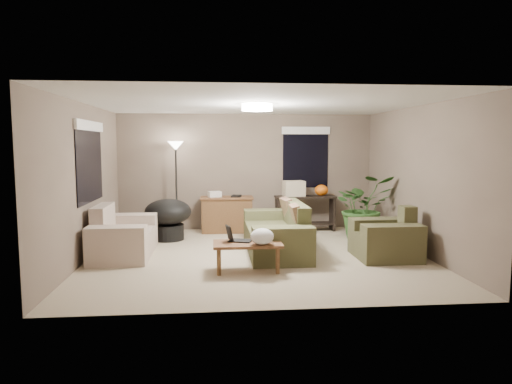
{
  "coord_description": "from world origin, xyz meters",
  "views": [
    {
      "loc": [
        -0.69,
        -7.41,
        1.85
      ],
      "look_at": [
        0.0,
        0.2,
        1.05
      ],
      "focal_mm": 32.0,
      "sensor_mm": 36.0,
      "label": 1
    }
  ],
  "objects": [
    {
      "name": "floor_lamp",
      "position": [
        -1.48,
        2.09,
        1.6
      ],
      "size": [
        0.32,
        0.32,
        1.91
      ],
      "color": "black",
      "rests_on": "ground"
    },
    {
      "name": "cardboard_box",
      "position": [
        0.99,
        2.16,
        0.91
      ],
      "size": [
        0.47,
        0.37,
        0.32
      ],
      "primitive_type": "cube",
      "rotation": [
        0.0,
        0.0,
        0.11
      ],
      "color": "beige",
      "rests_on": "console_table"
    },
    {
      "name": "plastic_bag",
      "position": [
        -0.02,
        -1.02,
        0.54
      ],
      "size": [
        0.43,
        0.41,
        0.24
      ],
      "primitive_type": "ellipsoid",
      "rotation": [
        0.0,
        0.0,
        -0.4
      ],
      "color": "white",
      "rests_on": "coffee_table"
    },
    {
      "name": "room_shell",
      "position": [
        0.0,
        0.0,
        1.25
      ],
      "size": [
        5.5,
        5.5,
        5.5
      ],
      "color": "tan",
      "rests_on": "ground"
    },
    {
      "name": "main_sofa",
      "position": [
        0.39,
        0.29,
        0.29
      ],
      "size": [
        0.95,
        2.2,
        0.85
      ],
      "color": "#46472A",
      "rests_on": "ground"
    },
    {
      "name": "pumpkin",
      "position": [
        1.59,
        2.16,
        0.87
      ],
      "size": [
        0.33,
        0.33,
        0.24
      ],
      "primitive_type": "ellipsoid",
      "rotation": [
        0.0,
        0.0,
        -0.14
      ],
      "color": "orange",
      "rests_on": "console_table"
    },
    {
      "name": "desk",
      "position": [
        -0.45,
        2.13,
        0.38
      ],
      "size": [
        1.1,
        0.5,
        0.75
      ],
      "color": "brown",
      "rests_on": "ground"
    },
    {
      "name": "desk_papers",
      "position": [
        -0.6,
        2.12,
        0.8
      ],
      "size": [
        0.71,
        0.31,
        0.12
      ],
      "color": "silver",
      "rests_on": "desk"
    },
    {
      "name": "cat_scratching_post",
      "position": [
        2.48,
        0.37,
        0.21
      ],
      "size": [
        0.32,
        0.32,
        0.5
      ],
      "color": "tan",
      "rests_on": "ground"
    },
    {
      "name": "houseplant",
      "position": [
        2.21,
        1.23,
        0.49
      ],
      "size": [
        1.14,
        1.26,
        0.99
      ],
      "primitive_type": "imported",
      "color": "#2D5923",
      "rests_on": "ground"
    },
    {
      "name": "armchair",
      "position": [
        2.09,
        -0.31,
        0.3
      ],
      "size": [
        0.95,
        1.0,
        0.85
      ],
      "color": "#4E4C2F",
      "rests_on": "ground"
    },
    {
      "name": "console_table",
      "position": [
        1.24,
        2.16,
        0.44
      ],
      "size": [
        1.3,
        0.4,
        0.75
      ],
      "color": "black",
      "rests_on": "ground"
    },
    {
      "name": "papasan_chair",
      "position": [
        -1.6,
        1.45,
        0.47
      ],
      "size": [
        1.14,
        1.14,
        0.8
      ],
      "color": "black",
      "rests_on": "ground"
    },
    {
      "name": "ceiling_fixture",
      "position": [
        0.0,
        0.0,
        2.44
      ],
      "size": [
        0.5,
        0.5,
        0.1
      ],
      "primitive_type": "cylinder",
      "color": "white",
      "rests_on": "room_shell"
    },
    {
      "name": "window_left",
      "position": [
        -2.73,
        0.3,
        1.78
      ],
      "size": [
        0.05,
        1.56,
        1.33
      ],
      "color": "black",
      "rests_on": "room_shell"
    },
    {
      "name": "window_back",
      "position": [
        1.3,
        2.48,
        1.79
      ],
      "size": [
        1.06,
        0.05,
        1.33
      ],
      "color": "black",
      "rests_on": "room_shell"
    },
    {
      "name": "coffee_table",
      "position": [
        -0.22,
        -0.87,
        0.36
      ],
      "size": [
        1.0,
        0.55,
        0.42
      ],
      "color": "brown",
      "rests_on": "ground"
    },
    {
      "name": "laptop",
      "position": [
        -0.39,
        -0.77,
        0.48
      ],
      "size": [
        0.41,
        0.32,
        0.24
      ],
      "color": "black",
      "rests_on": "coffee_table"
    },
    {
      "name": "throw_pillows",
      "position": [
        0.64,
        0.29,
        0.65
      ],
      "size": [
        0.29,
        1.37,
        0.47
      ],
      "color": "#8C7251",
      "rests_on": "main_sofa"
    },
    {
      "name": "loveseat",
      "position": [
        -2.24,
        0.25,
        0.3
      ],
      "size": [
        0.9,
        1.6,
        0.85
      ],
      "color": "beige",
      "rests_on": "ground"
    }
  ]
}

